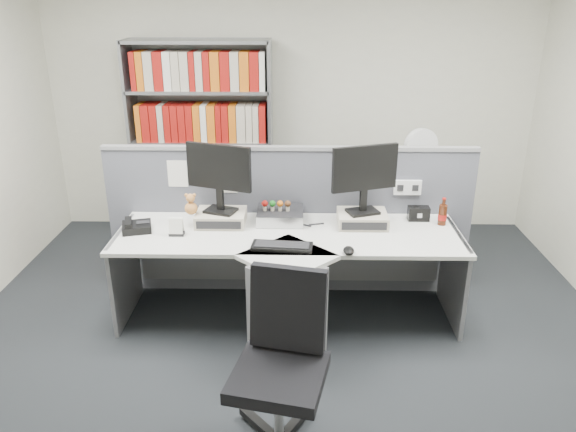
{
  "coord_description": "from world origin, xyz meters",
  "views": [
    {
      "loc": [
        0.07,
        -3.02,
        2.39
      ],
      "look_at": [
        0.0,
        0.65,
        0.92
      ],
      "focal_mm": 34.61,
      "sensor_mm": 36.0,
      "label": 1
    }
  ],
  "objects_px": {
    "desk": "(288,277)",
    "desk_calendar": "(176,228)",
    "speaker": "(418,213)",
    "office_chair": "(282,360)",
    "monitor_left": "(219,172)",
    "shelving_unit": "(203,145)",
    "keyboard": "(282,246)",
    "desktop_pc": "(280,216)",
    "mouse": "(349,251)",
    "desk_phone": "(136,227)",
    "cola_bottle": "(443,215)",
    "filing_cabinet": "(414,220)",
    "monitor_right": "(365,174)",
    "desk_fan": "(420,150)"
  },
  "relations": [
    {
      "from": "desk",
      "to": "desk_calendar",
      "type": "height_order",
      "value": "desk_calendar"
    },
    {
      "from": "speaker",
      "to": "office_chair",
      "type": "relative_size",
      "value": 0.16
    },
    {
      "from": "monitor_left",
      "to": "shelving_unit",
      "type": "xyz_separation_m",
      "value": [
        -0.37,
        1.46,
        -0.16
      ]
    },
    {
      "from": "desk",
      "to": "speaker",
      "type": "bearing_deg",
      "value": 25.56
    },
    {
      "from": "desk",
      "to": "keyboard",
      "type": "relative_size",
      "value": 5.85
    },
    {
      "from": "desktop_pc",
      "to": "desk_calendar",
      "type": "relative_size",
      "value": 2.69
    },
    {
      "from": "keyboard",
      "to": "mouse",
      "type": "distance_m",
      "value": 0.47
    },
    {
      "from": "desk",
      "to": "desk_phone",
      "type": "distance_m",
      "value": 1.22
    },
    {
      "from": "desk_phone",
      "to": "cola_bottle",
      "type": "xyz_separation_m",
      "value": [
        2.35,
        0.17,
        0.05
      ]
    },
    {
      "from": "keyboard",
      "to": "speaker",
      "type": "distance_m",
      "value": 1.2
    },
    {
      "from": "desk",
      "to": "shelving_unit",
      "type": "distance_m",
      "value": 2.12
    },
    {
      "from": "desk_calendar",
      "to": "filing_cabinet",
      "type": "relative_size",
      "value": 0.19
    },
    {
      "from": "monitor_right",
      "to": "speaker",
      "type": "relative_size",
      "value": 3.21
    },
    {
      "from": "desktop_pc",
      "to": "keyboard",
      "type": "xyz_separation_m",
      "value": [
        0.03,
        -0.5,
        -0.03
      ]
    },
    {
      "from": "monitor_left",
      "to": "speaker",
      "type": "xyz_separation_m",
      "value": [
        1.56,
        0.11,
        -0.36
      ]
    },
    {
      "from": "mouse",
      "to": "cola_bottle",
      "type": "xyz_separation_m",
      "value": [
        0.77,
        0.54,
        0.06
      ]
    },
    {
      "from": "keyboard",
      "to": "shelving_unit",
      "type": "distance_m",
      "value": 2.1
    },
    {
      "from": "desktop_pc",
      "to": "keyboard",
      "type": "relative_size",
      "value": 0.81
    },
    {
      "from": "keyboard",
      "to": "filing_cabinet",
      "type": "xyz_separation_m",
      "value": [
        1.24,
        1.46,
        -0.38
      ]
    },
    {
      "from": "mouse",
      "to": "speaker",
      "type": "distance_m",
      "value": 0.87
    },
    {
      "from": "mouse",
      "to": "office_chair",
      "type": "relative_size",
      "value": 0.12
    },
    {
      "from": "desk_phone",
      "to": "filing_cabinet",
      "type": "distance_m",
      "value": 2.66
    },
    {
      "from": "desk_calendar",
      "to": "speaker",
      "type": "distance_m",
      "value": 1.89
    },
    {
      "from": "desk_phone",
      "to": "desk_fan",
      "type": "xyz_separation_m",
      "value": [
        2.36,
        1.17,
        0.29
      ]
    },
    {
      "from": "monitor_left",
      "to": "desk_phone",
      "type": "xyz_separation_m",
      "value": [
        -0.63,
        -0.15,
        -0.39
      ]
    },
    {
      "from": "desk_phone",
      "to": "desk_fan",
      "type": "distance_m",
      "value": 2.65
    },
    {
      "from": "desk",
      "to": "shelving_unit",
      "type": "relative_size",
      "value": 1.3
    },
    {
      "from": "desktop_pc",
      "to": "desk_phone",
      "type": "xyz_separation_m",
      "value": [
        -1.09,
        -0.21,
        -0.01
      ]
    },
    {
      "from": "cola_bottle",
      "to": "desk_fan",
      "type": "relative_size",
      "value": 0.39
    },
    {
      "from": "desktop_pc",
      "to": "shelving_unit",
      "type": "distance_m",
      "value": 1.65
    },
    {
      "from": "keyboard",
      "to": "desk_calendar",
      "type": "relative_size",
      "value": 3.32
    },
    {
      "from": "desktop_pc",
      "to": "desk_calendar",
      "type": "bearing_deg",
      "value": -159.51
    },
    {
      "from": "desk_calendar",
      "to": "office_chair",
      "type": "height_order",
      "value": "office_chair"
    },
    {
      "from": "monitor_right",
      "to": "desk_phone",
      "type": "height_order",
      "value": "monitor_right"
    },
    {
      "from": "mouse",
      "to": "cola_bottle",
      "type": "distance_m",
      "value": 0.94
    },
    {
      "from": "desk",
      "to": "filing_cabinet",
      "type": "relative_size",
      "value": 3.71
    },
    {
      "from": "shelving_unit",
      "to": "monitor_left",
      "type": "bearing_deg",
      "value": -75.77
    },
    {
      "from": "monitor_left",
      "to": "speaker",
      "type": "relative_size",
      "value": 3.23
    },
    {
      "from": "monitor_left",
      "to": "office_chair",
      "type": "bearing_deg",
      "value": -70.88
    },
    {
      "from": "monitor_left",
      "to": "monitor_right",
      "type": "relative_size",
      "value": 1.01
    },
    {
      "from": "monitor_left",
      "to": "desk_phone",
      "type": "distance_m",
      "value": 0.75
    },
    {
      "from": "monitor_right",
      "to": "speaker",
      "type": "bearing_deg",
      "value": 13.28
    },
    {
      "from": "keyboard",
      "to": "office_chair",
      "type": "height_order",
      "value": "office_chair"
    },
    {
      "from": "monitor_left",
      "to": "monitor_right",
      "type": "xyz_separation_m",
      "value": [
        1.1,
        -0.0,
        -0.0
      ]
    },
    {
      "from": "desk_calendar",
      "to": "cola_bottle",
      "type": "height_order",
      "value": "cola_bottle"
    },
    {
      "from": "keyboard",
      "to": "desktop_pc",
      "type": "bearing_deg",
      "value": 93.28
    },
    {
      "from": "monitor_left",
      "to": "shelving_unit",
      "type": "relative_size",
      "value": 0.27
    },
    {
      "from": "desk_calendar",
      "to": "desk_fan",
      "type": "distance_m",
      "value": 2.4
    },
    {
      "from": "monitor_right",
      "to": "desktop_pc",
      "type": "distance_m",
      "value": 0.74
    },
    {
      "from": "desk",
      "to": "desk_phone",
      "type": "height_order",
      "value": "desk_phone"
    }
  ]
}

